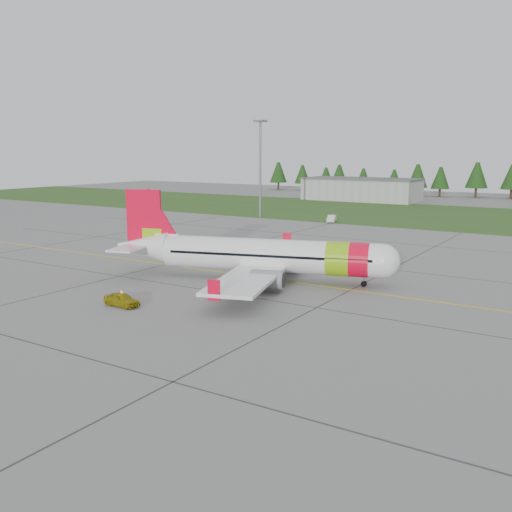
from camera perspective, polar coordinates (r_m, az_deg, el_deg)
The scene contains 9 objects.
ground at distance 57.32m, azimuth -2.96°, elevation -3.76°, with size 320.00×320.00×0.00m, color gray.
aircraft at distance 62.35m, azimuth 0.78°, elevation 0.06°, with size 31.39×29.66×9.76m.
follow_me_car at distance 53.64m, azimuth -13.33°, elevation -3.00°, with size 1.49×1.26×3.70m, color #FFEA0E.
service_van at distance 114.85m, azimuth 7.59°, elevation 4.45°, with size 1.54×1.46×4.42m, color silver.
grass_strip at distance 132.09m, azimuth 18.02°, elevation 3.85°, with size 320.00×50.00×0.03m, color #30561E.
taxi_guideline at distance 63.84m, azimuth 1.18°, elevation -2.26°, with size 120.00×0.25×0.02m, color gold.
hangar_west at distance 167.68m, azimuth 10.48°, elevation 6.52°, with size 32.00×14.00×6.00m, color #A8A8A3.
floodlight_mast at distance 121.68m, azimuth 0.43°, elevation 8.56°, with size 0.50×0.50×20.00m, color slate.
treeline at distance 186.37m, azimuth 22.44°, elevation 6.90°, with size 160.00×8.00×10.00m, color #1C3F14, non-canonical shape.
Camera 1 is at (32.08, -45.36, 14.09)m, focal length 40.00 mm.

